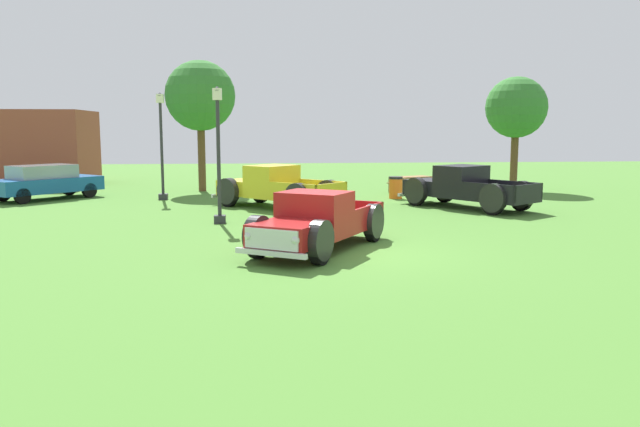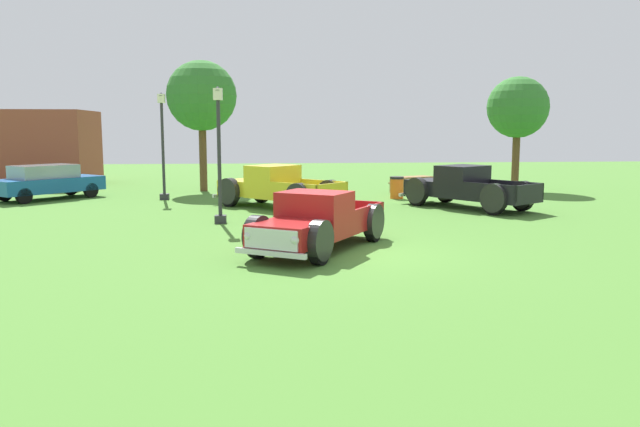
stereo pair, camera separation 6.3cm
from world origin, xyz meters
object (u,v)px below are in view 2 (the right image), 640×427
Objects in this scene: trash_can at (397,187)px; oak_tree_east at (202,96)px; pickup_truck_foreground at (314,223)px; oak_tree_west at (518,108)px; lamp_post_near at (219,152)px; sedan_distant_a at (47,181)px; lamp_post_far at (163,144)px; pickup_truck_behind_left at (461,187)px; pickup_truck_behind_right at (272,187)px; picnic_table at (413,183)px.

oak_tree_east reaches higher than trash_can.
oak_tree_west reaches higher than pickup_truck_foreground.
sedan_distant_a is at bearing 135.89° from lamp_post_near.
lamp_post_far is 4.39m from oak_tree_east.
pickup_truck_behind_left reaches higher than trash_can.
pickup_truck_foreground is 0.98× the size of pickup_truck_behind_right.
pickup_truck_foreground is 2.24× the size of picnic_table.
oak_tree_east reaches higher than picnic_table.
pickup_truck_behind_right is at bearing 66.16° from lamp_post_near.
oak_tree_east is (-9.86, 1.89, 4.02)m from picnic_table.
pickup_truck_behind_right is 6.00m from trash_can.
trash_can is (5.43, 2.53, -0.29)m from pickup_truck_behind_right.
trash_can is (7.14, 6.41, -1.78)m from lamp_post_near.
pickup_truck_behind_right is at bearing -64.61° from oak_tree_east.
pickup_truck_foreground is 16.42m from oak_tree_east.
oak_tree_east is (-4.01, 15.46, 3.82)m from pickup_truck_foreground.
pickup_truck_behind_right is (-0.85, 8.80, 0.07)m from pickup_truck_foreground.
oak_tree_west is (6.63, 3.22, 3.51)m from trash_can.
lamp_post_near is at bearing -160.39° from pickup_truck_behind_left.
pickup_truck_behind_left is 1.21× the size of sedan_distant_a.
lamp_post_far is 4.73× the size of trash_can.
lamp_post_near is at bearing -145.05° from oak_tree_west.
lamp_post_far is 0.82× the size of oak_tree_west.
pickup_truck_behind_right is 2.29× the size of picnic_table.
oak_tree_west is at bearing 52.96° from pickup_truck_behind_left.
lamp_post_far is at bearing 114.24° from pickup_truck_foreground.
pickup_truck_behind_left is 13.24m from oak_tree_east.
pickup_truck_behind_right is at bearing -154.49° from oak_tree_west.
pickup_truck_behind_right is 13.75m from oak_tree_west.
pickup_truck_behind_right is 5.68m from lamp_post_far.
pickup_truck_behind_left reaches higher than pickup_truck_foreground.
sedan_distant_a is 10.91m from lamp_post_near.
pickup_truck_foreground is 0.92× the size of pickup_truck_behind_left.
oak_tree_west is at bearing 25.91° from trash_can.
pickup_truck_behind_left is 1.25× the size of lamp_post_near.
lamp_post_far reaches higher than pickup_truck_behind_left.
oak_tree_west is (21.54, 2.10, 3.22)m from sedan_distant_a.
pickup_truck_behind_right is 8.26m from oak_tree_east.
pickup_truck_behind_right is 4.49m from lamp_post_near.
oak_tree_east is (6.32, 3.00, 3.74)m from sedan_distant_a.
oak_tree_west is (16.56, 2.67, 1.64)m from lamp_post_far.
pickup_truck_behind_left is 12.39m from lamp_post_far.
lamp_post_near is at bearing -68.15° from lamp_post_far.
oak_tree_west is at bearing 52.40° from pickup_truck_foreground.
pickup_truck_behind_right is at bearing 174.44° from pickup_truck_behind_left.
pickup_truck_behind_right is 1.14× the size of sedan_distant_a.
oak_tree_east is 15.26m from oak_tree_west.
oak_tree_west is (13.77, 9.63, 1.74)m from lamp_post_near.
lamp_post_far is 11.48m from picnic_table.
sedan_distant_a is 5.25m from lamp_post_far.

